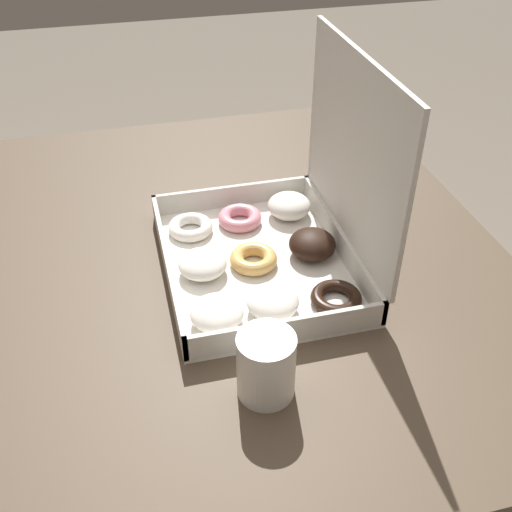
% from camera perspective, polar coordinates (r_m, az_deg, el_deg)
% --- Properties ---
extents(ground_plane, '(8.00, 8.00, 0.00)m').
position_cam_1_polar(ground_plane, '(1.63, -1.63, -19.94)').
color(ground_plane, '#6B6054').
extents(dining_table, '(1.14, 0.97, 0.71)m').
position_cam_1_polar(dining_table, '(1.15, -2.16, -2.91)').
color(dining_table, '#4C3D2D').
rests_on(dining_table, ground_plane).
extents(donut_box, '(0.40, 0.32, 0.36)m').
position_cam_1_polar(donut_box, '(1.03, 2.14, 2.02)').
color(donut_box, silver).
rests_on(donut_box, dining_table).
extents(coffee_mug, '(0.08, 0.08, 0.10)m').
position_cam_1_polar(coffee_mug, '(0.82, 0.97, -10.31)').
color(coffee_mug, white).
rests_on(coffee_mug, dining_table).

